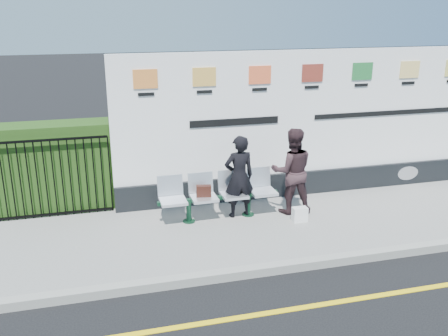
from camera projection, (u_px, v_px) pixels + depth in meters
name	position (u px, v px, depth m)	size (l,w,h in m)	color
ground	(380.00, 296.00, 7.12)	(80.00, 80.00, 0.00)	black
pavement	(309.00, 222.00, 9.40)	(14.00, 3.00, 0.12)	gray
kerb	(347.00, 258.00, 8.02)	(14.00, 0.18, 0.14)	gray
yellow_line	(380.00, 295.00, 7.12)	(14.00, 0.10, 0.01)	yellow
billboard	(308.00, 133.00, 10.34)	(8.00, 0.30, 3.00)	black
hedge	(55.00, 167.00, 9.66)	(2.35, 0.70, 1.70)	#244414
railing	(54.00, 178.00, 9.27)	(2.05, 0.06, 1.54)	black
bench	(219.00, 207.00, 9.34)	(2.20, 0.57, 0.47)	silver
woman_left	(239.00, 177.00, 9.28)	(0.58, 0.38, 1.58)	black
woman_right	(292.00, 171.00, 9.46)	(0.81, 0.63, 1.67)	#352226
handbag_brown	(204.00, 191.00, 9.16)	(0.27, 0.12, 0.21)	black
carrier_bag_white	(300.00, 214.00, 9.24)	(0.27, 0.16, 0.27)	white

